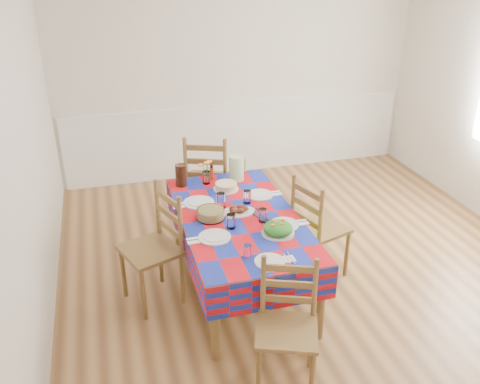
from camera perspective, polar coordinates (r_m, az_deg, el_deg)
name	(u,v)px	position (r m, az deg, el deg)	size (l,w,h in m)	color
room	(323,134)	(4.14, 9.29, 6.45)	(4.58, 5.08, 2.78)	brown
wainscot	(239,136)	(6.63, -0.07, 6.28)	(4.41, 0.06, 0.92)	white
dining_table	(239,224)	(4.24, -0.11, -3.59)	(0.96, 1.78, 0.69)	brown
setting_near_head	(262,258)	(3.63, 2.51, -7.37)	(0.35, 0.24, 0.11)	silver
setting_left_near	(220,231)	(3.93, -2.28, -4.43)	(0.46, 0.27, 0.12)	silver
setting_left_far	(206,202)	(4.38, -3.85, -1.10)	(0.49, 0.29, 0.13)	silver
setting_right_near	(277,221)	(4.09, 4.19, -3.25)	(0.44, 0.26, 0.11)	silver
setting_right_far	(256,195)	(4.49, 1.81, -0.38)	(0.45, 0.26, 0.11)	silver
meat_platter	(238,210)	(4.25, -0.19, -2.06)	(0.28, 0.20, 0.05)	silver
salad_platter	(278,229)	(3.95, 4.30, -4.15)	(0.26, 0.26, 0.11)	silver
pasta_bowl	(211,214)	(4.16, -3.31, -2.46)	(0.23, 0.23, 0.08)	white
cake	(226,186)	(4.65, -1.59, 0.63)	(0.23, 0.23, 0.06)	silver
serving_utensils	(262,217)	(4.19, 2.45, -2.78)	(0.14, 0.31, 0.01)	black
flower_vase	(206,174)	(4.75, -3.83, 2.05)	(0.15, 0.12, 0.23)	white
hot_sauce	(212,172)	(4.84, -3.19, 2.22)	(0.04, 0.04, 0.15)	red
green_pitcher	(236,168)	(4.81, -0.40, 2.73)	(0.14, 0.14, 0.24)	#B3D999
tea_pitcher	(181,175)	(4.73, -6.65, 1.88)	(0.10, 0.10, 0.21)	black
name_card	(270,271)	(3.52, 3.36, -8.82)	(0.08, 0.02, 0.02)	silver
chair_near	(287,327)	(3.47, 5.31, -14.83)	(0.51, 0.50, 0.90)	brown
chair_far	(208,182)	(5.25, -3.57, 1.14)	(0.59, 0.58, 1.04)	brown
chair_left	(155,248)	(4.21, -9.50, -6.25)	(0.54, 0.56, 0.99)	brown
chair_right	(317,228)	(4.52, 8.62, -4.07)	(0.51, 0.52, 0.95)	brown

